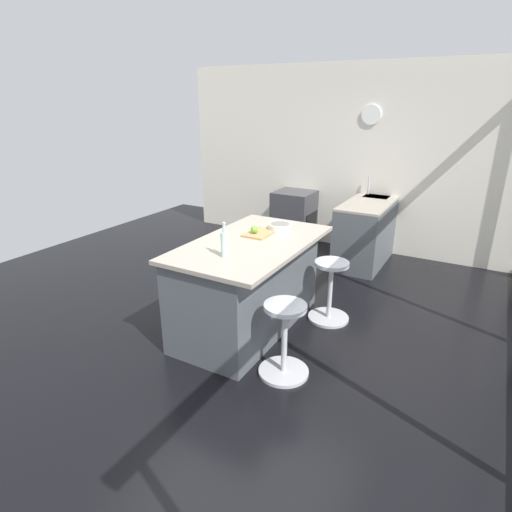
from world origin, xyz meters
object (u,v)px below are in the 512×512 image
(oven_range, at_px, (294,218))
(kitchen_island, at_px, (248,284))
(stool_by_window, at_px, (330,293))
(water_bottle, at_px, (224,243))
(stool_middle, at_px, (284,342))
(apple_green, at_px, (254,230))
(fruit_bowl, at_px, (280,227))
(cutting_board, at_px, (260,233))

(oven_range, height_order, kitchen_island, kitchen_island)
(oven_range, distance_m, stool_by_window, 2.59)
(oven_range, xyz_separation_m, water_bottle, (3.19, 0.78, 0.64))
(kitchen_island, bearing_deg, stool_middle, 51.19)
(stool_middle, height_order, apple_green, apple_green)
(water_bottle, bearing_deg, fruit_bowl, 175.70)
(stool_middle, height_order, water_bottle, water_bottle)
(apple_green, bearing_deg, fruit_bowl, 151.81)
(stool_middle, xyz_separation_m, water_bottle, (-0.08, -0.64, 0.75))
(cutting_board, bearing_deg, stool_middle, 40.62)
(apple_green, relative_size, water_bottle, 0.25)
(oven_range, xyz_separation_m, stool_middle, (3.27, 1.42, -0.12))
(stool_middle, xyz_separation_m, apple_green, (-0.75, -0.72, 0.69))
(apple_green, xyz_separation_m, fruit_bowl, (-0.28, 0.15, -0.02))
(oven_range, bearing_deg, water_bottle, 13.68)
(oven_range, bearing_deg, kitchen_island, 15.00)
(oven_range, xyz_separation_m, fruit_bowl, (2.24, 0.85, 0.55))
(kitchen_island, relative_size, fruit_bowl, 6.98)
(apple_green, height_order, water_bottle, water_bottle)
(stool_middle, height_order, fruit_bowl, fruit_bowl)
(apple_green, bearing_deg, water_bottle, 6.82)
(kitchen_island, xyz_separation_m, stool_middle, (0.55, 0.69, -0.16))
(cutting_board, relative_size, fruit_bowl, 1.42)
(stool_by_window, xyz_separation_m, fruit_bowl, (0.08, -0.57, 0.67))
(cutting_board, bearing_deg, apple_green, -29.82)
(stool_by_window, xyz_separation_m, cutting_board, (0.31, -0.69, 0.64))
(water_bottle, bearing_deg, cutting_board, -176.20)
(kitchen_island, height_order, water_bottle, water_bottle)
(kitchen_island, distance_m, apple_green, 0.56)
(oven_range, xyz_separation_m, cutting_board, (2.47, 0.73, 0.52))
(apple_green, bearing_deg, oven_range, -164.56)
(kitchen_island, height_order, fruit_bowl, fruit_bowl)
(oven_range, relative_size, water_bottle, 2.77)
(stool_middle, height_order, cutting_board, cutting_board)
(stool_middle, relative_size, apple_green, 8.65)
(stool_middle, distance_m, apple_green, 1.25)
(stool_by_window, height_order, fruit_bowl, fruit_bowl)
(kitchen_island, relative_size, stool_by_window, 2.64)
(apple_green, bearing_deg, kitchen_island, 9.07)
(kitchen_island, height_order, stool_middle, kitchen_island)
(oven_range, bearing_deg, cutting_board, 16.45)
(kitchen_island, height_order, stool_by_window, kitchen_island)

